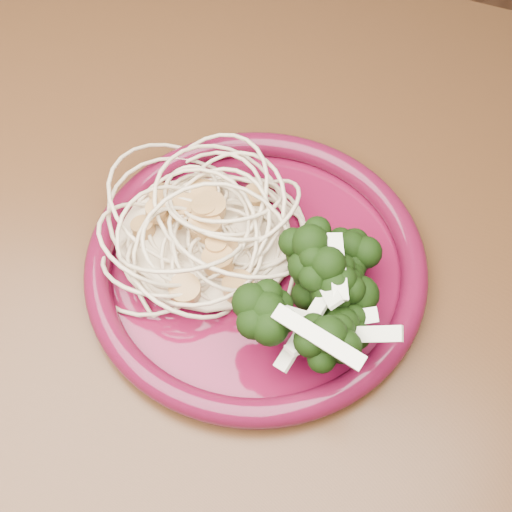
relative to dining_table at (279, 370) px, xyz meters
name	(u,v)px	position (x,y,z in m)	size (l,w,h in m)	color
dining_table	(279,370)	(0.00, 0.00, 0.00)	(1.20, 0.80, 0.75)	#472814
dinner_plate	(256,264)	(-0.03, 0.03, 0.11)	(0.27, 0.27, 0.02)	#540920
spaghetti_pile	(203,234)	(-0.07, 0.03, 0.12)	(0.14, 0.12, 0.03)	beige
scallop_cluster	(200,206)	(-0.07, 0.03, 0.15)	(0.11, 0.11, 0.04)	tan
broccoli_pile	(325,275)	(0.02, 0.02, 0.13)	(0.09, 0.15, 0.05)	black
onion_garnish	(329,250)	(0.02, 0.02, 0.16)	(0.06, 0.09, 0.05)	#F2EFCC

